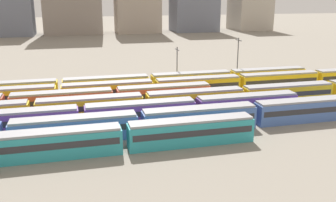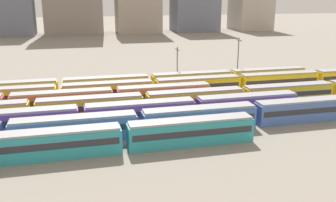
% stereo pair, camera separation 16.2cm
% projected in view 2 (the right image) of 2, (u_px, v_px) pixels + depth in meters
% --- Properties ---
extents(ground_plane, '(600.00, 600.00, 0.00)m').
position_uv_depth(ground_plane, '(13.00, 123.00, 62.90)').
color(ground_plane, gray).
extents(train_track_0, '(55.80, 3.06, 3.75)m').
position_uv_depth(train_track_0, '(52.00, 144.00, 49.44)').
color(train_track_0, teal).
rests_on(train_track_0, ground_plane).
extents(train_track_1, '(112.50, 3.06, 3.75)m').
position_uv_depth(train_track_1, '(255.00, 114.00, 61.64)').
color(train_track_1, '#4C70BC').
rests_on(train_track_1, ground_plane).
extents(train_track_2, '(55.80, 3.06, 3.75)m').
position_uv_depth(train_track_2, '(141.00, 113.00, 62.32)').
color(train_track_2, '#6B429E').
rests_on(train_track_2, ground_plane).
extents(train_track_3, '(112.50, 3.06, 3.75)m').
position_uv_depth(train_track_3, '(243.00, 97.00, 71.98)').
color(train_track_3, yellow).
rests_on(train_track_3, ground_plane).
extents(train_track_4, '(55.80, 3.06, 3.75)m').
position_uv_depth(train_track_4, '(63.00, 101.00, 69.10)').
color(train_track_4, '#BC4C38').
rests_on(train_track_4, ground_plane).
extents(train_track_5, '(93.60, 3.06, 3.75)m').
position_uv_depth(train_track_5, '(198.00, 86.00, 80.41)').
color(train_track_5, yellow).
rests_on(train_track_5, ground_plane).
extents(train_track_6, '(74.70, 3.06, 3.75)m').
position_uv_depth(train_track_6, '(150.00, 83.00, 83.09)').
color(train_track_6, yellow).
rests_on(train_track_6, ground_plane).
extents(catenary_pole_1, '(0.24, 3.20, 10.74)m').
position_uv_depth(catenary_pole_1, '(238.00, 58.00, 90.06)').
color(catenary_pole_1, '#4C4C51').
rests_on(catenary_pole_1, ground_plane).
extents(catenary_pole_3, '(0.24, 3.20, 9.10)m').
position_uv_depth(catenary_pole_3, '(177.00, 65.00, 86.66)').
color(catenary_pole_3, '#4C4C51').
rests_on(catenary_pole_3, ground_plane).
extents(distant_building_1, '(18.58, 18.34, 34.81)m').
position_uv_depth(distant_building_1, '(13.00, 0.00, 189.03)').
color(distant_building_1, slate).
rests_on(distant_building_1, ground_plane).
extents(distant_building_5, '(20.05, 21.06, 28.04)m').
position_uv_depth(distant_building_5, '(251.00, 5.00, 220.10)').
color(distant_building_5, '#B2A899').
rests_on(distant_building_5, ground_plane).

